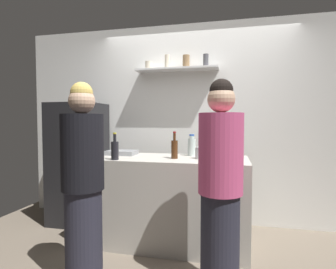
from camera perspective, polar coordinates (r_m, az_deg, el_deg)
ground_plane at (r=2.72m, az=2.24°, el=-26.41°), size 5.28×5.28×0.00m
back_wall_assembly at (r=3.61m, az=5.91°, el=2.42°), size 4.80×0.32×2.60m
refrigerator at (r=3.77m, az=-18.40°, el=-5.69°), size 0.61×0.64×1.56m
counter at (r=3.02m, az=-0.00°, el=-13.72°), size 1.69×0.72×0.94m
baking_pan at (r=3.22m, az=-9.75°, el=-3.79°), size 0.34×0.24×0.05m
utensil_holder at (r=2.85m, az=6.76°, el=-3.86°), size 0.10×0.10×0.21m
wine_bottle_green_glass at (r=3.08m, az=12.48°, el=-2.38°), size 0.07×0.07×0.32m
wine_bottle_amber_glass at (r=2.84m, az=1.38°, el=-2.97°), size 0.07×0.07×0.29m
wine_bottle_pale_glass at (r=2.87m, az=12.39°, el=-2.81°), size 0.08×0.08×0.30m
wine_bottle_dark_glass at (r=2.80m, az=-11.17°, el=-3.16°), size 0.08×0.08×0.28m
water_bottle_plastic at (r=3.08m, az=5.04°, el=-2.49°), size 0.09×0.09×0.25m
person_blonde at (r=2.34m, az=-17.51°, el=-10.11°), size 0.34×0.34×1.64m
person_pink_top at (r=2.15m, az=11.00°, el=-11.10°), size 0.34×0.34×1.65m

